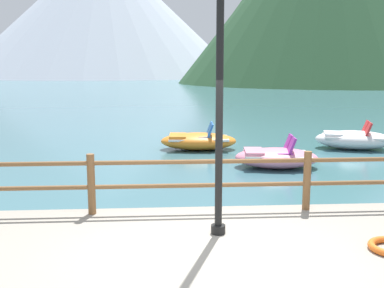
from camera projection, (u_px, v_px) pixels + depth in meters
name	position (u px, v px, depth m)	size (l,w,h in m)	color
ground_plane	(167.00, 93.00, 45.23)	(200.00, 200.00, 0.00)	#3D6B75
dock_railing	(201.00, 176.00, 7.24)	(23.92, 0.12, 0.95)	brown
lamp_post	(220.00, 49.00, 5.96)	(0.28, 0.28, 4.16)	black
pedal_boat_0	(276.00, 157.00, 12.31)	(2.33, 1.59, 0.85)	pink
pedal_boat_2	(198.00, 141.00, 14.95)	(2.52, 1.51, 0.87)	orange
pedal_boat_3	(354.00, 139.00, 15.05)	(2.74, 1.96, 0.91)	white
distant_peak	(103.00, 11.00, 111.57)	(67.13, 67.13, 31.31)	#A8B2C1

